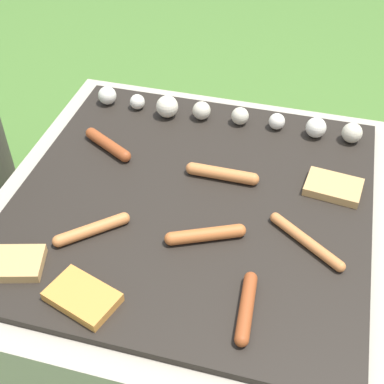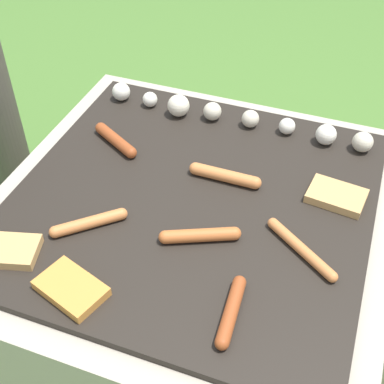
{
  "view_description": "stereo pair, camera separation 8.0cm",
  "coord_description": "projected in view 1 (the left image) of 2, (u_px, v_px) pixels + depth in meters",
  "views": [
    {
      "loc": [
        0.23,
        -0.84,
        1.27
      ],
      "look_at": [
        0.0,
        0.0,
        0.47
      ],
      "focal_mm": 50.0,
      "sensor_mm": 36.0,
      "label": 1
    },
    {
      "loc": [
        0.3,
        -0.82,
        1.27
      ],
      "look_at": [
        0.0,
        0.0,
        0.47
      ],
      "focal_mm": 50.0,
      "sensor_mm": 36.0,
      "label": 2
    }
  ],
  "objects": [
    {
      "name": "sausage_front_center",
      "position": [
        306.0,
        241.0,
        1.09
      ],
      "size": [
        0.16,
        0.12,
        0.02
      ],
      "color": "#C6753D",
      "rests_on": "grill"
    },
    {
      "name": "ground_plane",
      "position": [
        192.0,
        314.0,
        1.5
      ],
      "size": [
        14.0,
        14.0,
        0.0
      ],
      "primitive_type": "plane",
      "color": "#47702D"
    },
    {
      "name": "mushroom_row",
      "position": [
        223.0,
        114.0,
        1.4
      ],
      "size": [
        0.71,
        0.07,
        0.06
      ],
      "color": "silver",
      "rests_on": "grill"
    },
    {
      "name": "sausage_back_center",
      "position": [
        108.0,
        144.0,
        1.32
      ],
      "size": [
        0.14,
        0.09,
        0.03
      ],
      "color": "#93421E",
      "rests_on": "grill"
    },
    {
      "name": "sausage_front_left",
      "position": [
        205.0,
        235.0,
        1.1
      ],
      "size": [
        0.16,
        0.09,
        0.03
      ],
      "color": "#B7602D",
      "rests_on": "grill"
    },
    {
      "name": "bread_slice_right",
      "position": [
        15.0,
        263.0,
        1.05
      ],
      "size": [
        0.13,
        0.11,
        0.02
      ],
      "color": "tan",
      "rests_on": "grill"
    },
    {
      "name": "sausage_mid_left",
      "position": [
        246.0,
        308.0,
        0.97
      ],
      "size": [
        0.03,
        0.16,
        0.03
      ],
      "color": "#93421E",
      "rests_on": "grill"
    },
    {
      "name": "sausage_mid_right",
      "position": [
        222.0,
        174.0,
        1.24
      ],
      "size": [
        0.17,
        0.03,
        0.03
      ],
      "color": "#C6753D",
      "rests_on": "grill"
    },
    {
      "name": "bread_slice_left",
      "position": [
        83.0,
        297.0,
        0.99
      ],
      "size": [
        0.15,
        0.12,
        0.02
      ],
      "color": "#D18438",
      "rests_on": "grill"
    },
    {
      "name": "bread_slice_center",
      "position": [
        333.0,
        187.0,
        1.21
      ],
      "size": [
        0.13,
        0.1,
        0.02
      ],
      "color": "tan",
      "rests_on": "grill"
    },
    {
      "name": "sausage_back_right",
      "position": [
        92.0,
        229.0,
        1.11
      ],
      "size": [
        0.13,
        0.12,
        0.03
      ],
      "color": "#C6753D",
      "rests_on": "grill"
    },
    {
      "name": "grill",
      "position": [
        192.0,
        263.0,
        1.35
      ],
      "size": [
        0.89,
        0.89,
        0.45
      ],
      "color": "#A89E8C",
      "rests_on": "ground_plane"
    }
  ]
}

